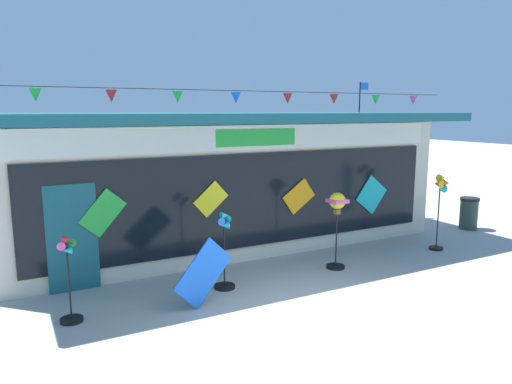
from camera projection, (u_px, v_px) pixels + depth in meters
ground_plane at (324, 320)px, 7.61m from camera, size 80.00×80.00×0.00m
kite_shop_building at (210, 174)px, 12.59m from camera, size 10.98×6.28×4.31m
wind_spinner_far_left at (69, 279)px, 7.40m from camera, size 0.35×0.35×1.42m
wind_spinner_left at (225, 250)px, 8.83m from camera, size 0.40×0.40×1.48m
wind_spinner_center_left at (337, 212)px, 9.90m from camera, size 0.40×0.40×1.63m
wind_spinner_center_right at (441, 196)px, 11.22m from camera, size 0.45×0.33×1.84m
trash_bin at (469, 213)px, 13.38m from camera, size 0.52×0.52×0.90m
display_kite_on_ground at (203, 273)px, 8.07m from camera, size 1.16×0.24×1.16m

